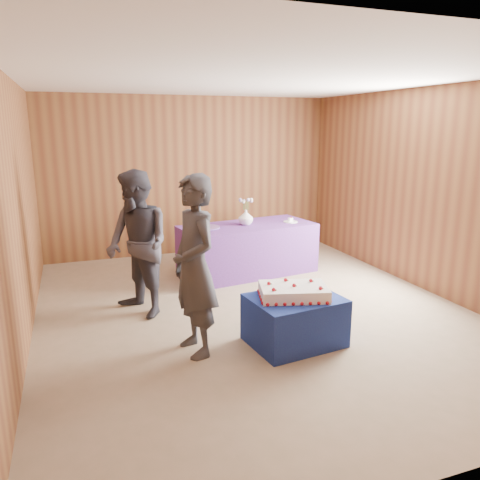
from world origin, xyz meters
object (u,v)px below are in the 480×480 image
cake_table (295,320)px  guest_right (138,244)px  serving_table (248,249)px  sheet_cake (294,292)px  vase (246,217)px  guest_left (195,266)px

cake_table → guest_right: 2.00m
serving_table → sheet_cake: size_ratio=2.50×
vase → guest_right: 2.08m
serving_table → vase: size_ratio=8.71×
sheet_cake → serving_table: bearing=95.8°
cake_table → guest_right: size_ratio=0.52×
serving_table → sheet_cake: bearing=-107.7°
sheet_cake → vase: 2.47m
guest_right → sheet_cake: bearing=22.0°
serving_table → vase: vase is taller
sheet_cake → guest_right: guest_right is taller
serving_table → guest_left: guest_left is taller
vase → guest_left: (-1.38, -2.27, 0.02)m
sheet_cake → guest_left: guest_left is taller
vase → guest_right: guest_right is taller
guest_left → guest_right: 1.21m
cake_table → sheet_cake: sheet_cake is taller
sheet_cake → guest_right: 1.91m
serving_table → guest_right: (-1.78, -1.10, 0.49)m
cake_table → serving_table: serving_table is taller
serving_table → guest_right: size_ratio=1.16×
guest_right → vase: bearing=98.3°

